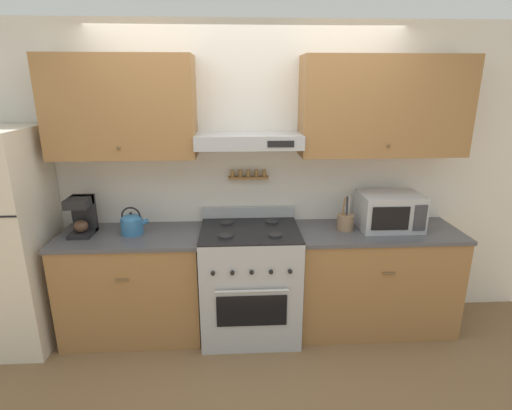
# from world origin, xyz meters

# --- Properties ---
(ground_plane) EXTENTS (16.00, 16.00, 0.00)m
(ground_plane) POSITION_xyz_m (0.00, 0.00, 0.00)
(ground_plane) COLOR brown
(wall_back) EXTENTS (5.20, 0.46, 2.55)m
(wall_back) POSITION_xyz_m (0.05, 0.57, 1.50)
(wall_back) COLOR silver
(wall_back) RESTS_ON ground_plane
(counter_left) EXTENTS (1.15, 0.62, 0.90)m
(counter_left) POSITION_xyz_m (-0.98, 0.31, 0.45)
(counter_left) COLOR olive
(counter_left) RESTS_ON ground_plane
(counter_right) EXTENTS (1.34, 0.62, 0.90)m
(counter_right) POSITION_xyz_m (1.07, 0.31, 0.45)
(counter_right) COLOR olive
(counter_right) RESTS_ON ground_plane
(stove_range) EXTENTS (0.80, 0.69, 1.03)m
(stove_range) POSITION_xyz_m (0.00, 0.27, 0.47)
(stove_range) COLOR #ADAFB5
(stove_range) RESTS_ON ground_plane
(refrigerator) EXTENTS (0.68, 0.70, 1.76)m
(refrigerator) POSITION_xyz_m (-1.95, 0.26, 0.88)
(refrigerator) COLOR beige
(refrigerator) RESTS_ON ground_plane
(tea_kettle) EXTENTS (0.23, 0.18, 0.23)m
(tea_kettle) POSITION_xyz_m (-0.95, 0.33, 0.99)
(tea_kettle) COLOR teal
(tea_kettle) RESTS_ON counter_left
(coffee_maker) EXTENTS (0.17, 0.24, 0.31)m
(coffee_maker) POSITION_xyz_m (-1.34, 0.36, 1.05)
(coffee_maker) COLOR black
(coffee_maker) RESTS_ON counter_left
(microwave) EXTENTS (0.50, 0.37, 0.30)m
(microwave) POSITION_xyz_m (1.17, 0.35, 1.05)
(microwave) COLOR #ADAFB5
(microwave) RESTS_ON counter_right
(utensil_crock) EXTENTS (0.14, 0.14, 0.28)m
(utensil_crock) POSITION_xyz_m (0.79, 0.33, 0.97)
(utensil_crock) COLOR #8E7051
(utensil_crock) RESTS_ON counter_right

